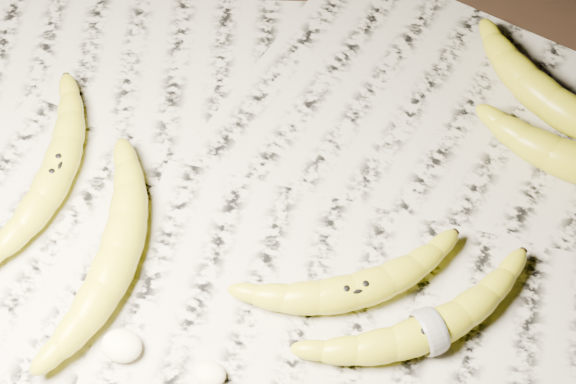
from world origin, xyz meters
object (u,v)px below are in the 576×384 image
(banana_left_b, at_px, (117,253))
(banana_center, at_px, (354,289))
(banana_left_a, at_px, (56,170))
(banana_taped, at_px, (430,330))
(banana_upper_a, at_px, (552,100))

(banana_left_b, relative_size, banana_center, 1.11)
(banana_left_a, xyz_separation_m, banana_center, (0.31, -0.04, -0.00))
(banana_taped, relative_size, banana_upper_a, 0.98)
(banana_left_b, bearing_deg, banana_center, -87.33)
(banana_left_b, bearing_deg, banana_left_a, 49.41)
(banana_left_a, height_order, banana_taped, banana_left_a)
(banana_left_b, height_order, banana_upper_a, same)
(banana_left_a, xyz_separation_m, banana_taped, (0.38, -0.06, -0.00))
(banana_left_b, distance_m, banana_taped, 0.29)
(banana_center, bearing_deg, banana_left_a, 141.01)
(banana_left_b, xyz_separation_m, banana_center, (0.22, 0.03, -0.00))
(banana_left_a, height_order, banana_upper_a, banana_upper_a)
(banana_left_b, distance_m, banana_upper_a, 0.46)
(banana_taped, xyz_separation_m, banana_upper_a, (0.07, 0.28, 0.00))
(banana_left_a, height_order, banana_center, same)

